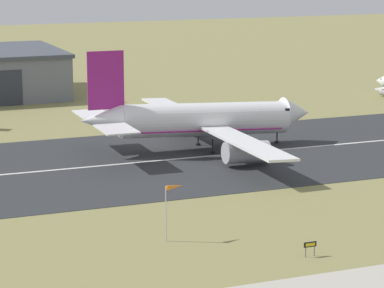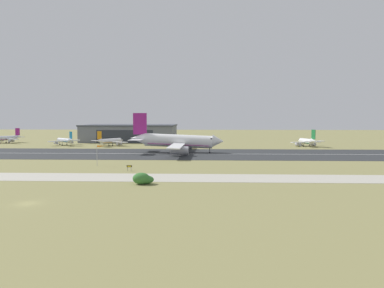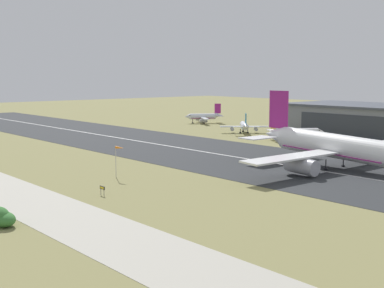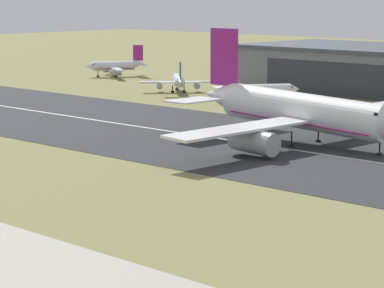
# 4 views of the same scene
# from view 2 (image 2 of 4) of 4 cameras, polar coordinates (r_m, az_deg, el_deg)

# --- Properties ---
(ground_plane) EXTENTS (679.38, 679.38, 0.00)m
(ground_plane) POSITION_cam_2_polar(r_m,az_deg,el_deg) (124.39, -14.00, -3.67)
(ground_plane) COLOR olive
(runway_strip) EXTENTS (439.38, 48.15, 0.06)m
(runway_strip) POSITION_cam_2_polar(r_m,az_deg,el_deg) (170.78, -9.47, -1.45)
(runway_strip) COLOR #2B2D30
(runway_strip) RESTS_ON ground_plane
(runway_centreline) EXTENTS (395.45, 0.70, 0.01)m
(runway_centreline) POSITION_cam_2_polar(r_m,az_deg,el_deg) (170.77, -9.47, -1.44)
(runway_centreline) COLOR silver
(runway_centreline) RESTS_ON runway_strip
(taxiway_road) EXTENTS (329.54, 13.58, 0.05)m
(taxiway_road) POSITION_cam_2_polar(r_m,az_deg,el_deg) (108.66, -16.47, -4.86)
(taxiway_road) COLOR #B2AD9E
(taxiway_road) RESTS_ON ground_plane
(hangar_building) EXTENTS (60.59, 35.96, 11.16)m
(hangar_building) POSITION_cam_2_polar(r_m,az_deg,el_deg) (253.85, -9.40, 1.68)
(hangar_building) COLOR slate
(hangar_building) RESTS_ON ground_plane
(airplane_landing) EXTENTS (43.61, 60.67, 18.31)m
(airplane_landing) POSITION_cam_2_polar(r_m,az_deg,el_deg) (172.72, -2.19, 0.41)
(airplane_landing) COLOR white
(airplane_landing) RESTS_ON ground_plane
(airplane_parked_west) EXTENTS (18.07, 17.91, 9.58)m
(airplane_parked_west) POSITION_cam_2_polar(r_m,az_deg,el_deg) (217.85, 17.07, 0.37)
(airplane_parked_west) COLOR white
(airplane_parked_west) RESTS_ON ground_plane
(airplane_parked_centre) EXTENTS (17.58, 17.71, 8.20)m
(airplane_parked_centre) POSITION_cam_2_polar(r_m,az_deg,el_deg) (227.92, -18.85, 0.52)
(airplane_parked_centre) COLOR silver
(airplane_parked_centre) RESTS_ON ground_plane
(airplane_parked_east) EXTENTS (21.74, 19.69, 8.61)m
(airplane_parked_east) POSITION_cam_2_polar(r_m,az_deg,el_deg) (217.41, -12.32, 0.45)
(airplane_parked_east) COLOR white
(airplane_parked_east) RESTS_ON ground_plane
(airplane_parked_far_east) EXTENTS (21.28, 18.26, 9.14)m
(airplane_parked_far_east) POSITION_cam_2_polar(r_m,az_deg,el_deg) (261.37, -26.30, 0.81)
(airplane_parked_far_east) COLOR silver
(airplane_parked_far_east) RESTS_ON ground_plane
(shrub_clump) EXTENTS (5.23, 3.73, 2.92)m
(shrub_clump) POSITION_cam_2_polar(r_m,az_deg,el_deg) (94.34, -7.51, -5.31)
(shrub_clump) COLOR #387533
(shrub_clump) RESTS_ON ground_plane
(windsock_pole) EXTENTS (2.58, 1.13, 7.00)m
(windsock_pole) POSITION_cam_2_polar(r_m,az_deg,el_deg) (131.33, -13.81, -0.51)
(windsock_pole) COLOR #B7B7BC
(windsock_pole) RESTS_ON ground_plane
(runway_sign) EXTENTS (1.61, 0.13, 1.78)m
(runway_sign) POSITION_cam_2_polar(r_m,az_deg,el_deg) (117.42, -9.53, -3.42)
(runway_sign) COLOR #4C4C51
(runway_sign) RESTS_ON ground_plane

